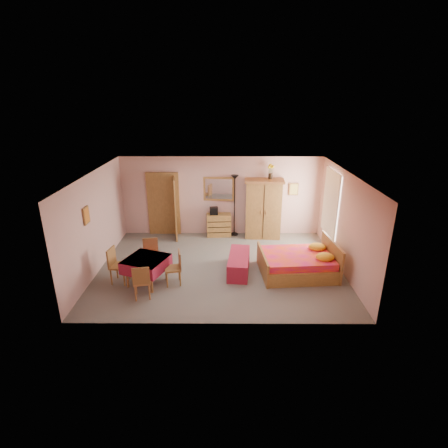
{
  "coord_description": "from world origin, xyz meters",
  "views": [
    {
      "loc": [
        0.15,
        -8.53,
        4.45
      ],
      "look_at": [
        0.1,
        0.3,
        1.15
      ],
      "focal_mm": 28.0,
      "sensor_mm": 36.0,
      "label": 1
    }
  ],
  "objects_px": {
    "bed": "(297,258)",
    "chair_east": "(173,268)",
    "chair_west": "(120,266)",
    "chest_of_drawers": "(219,225)",
    "chair_south": "(142,281)",
    "wall_mirror": "(219,189)",
    "floor_lamp": "(234,206)",
    "wardrobe": "(263,209)",
    "stereo": "(214,211)",
    "dining_table": "(147,271)",
    "sunflower_vase": "(271,171)",
    "bench": "(239,263)",
    "chair_north": "(151,256)"
  },
  "relations": [
    {
      "from": "bench",
      "to": "chair_east",
      "type": "bearing_deg",
      "value": -158.38
    },
    {
      "from": "stereo",
      "to": "chair_north",
      "type": "distance_m",
      "value": 2.95
    },
    {
      "from": "chest_of_drawers",
      "to": "dining_table",
      "type": "relative_size",
      "value": 0.85
    },
    {
      "from": "chair_west",
      "to": "bench",
      "type": "bearing_deg",
      "value": 108.99
    },
    {
      "from": "wall_mirror",
      "to": "bed",
      "type": "distance_m",
      "value": 3.67
    },
    {
      "from": "bench",
      "to": "chair_east",
      "type": "relative_size",
      "value": 1.63
    },
    {
      "from": "sunflower_vase",
      "to": "dining_table",
      "type": "bearing_deg",
      "value": -136.72
    },
    {
      "from": "bed",
      "to": "chair_east",
      "type": "height_order",
      "value": "bed"
    },
    {
      "from": "wall_mirror",
      "to": "dining_table",
      "type": "xyz_separation_m",
      "value": [
        -1.72,
        -3.35,
        -1.21
      ]
    },
    {
      "from": "stereo",
      "to": "floor_lamp",
      "type": "height_order",
      "value": "floor_lamp"
    },
    {
      "from": "sunflower_vase",
      "to": "chair_south",
      "type": "distance_m",
      "value": 5.33
    },
    {
      "from": "wall_mirror",
      "to": "chair_west",
      "type": "distance_m",
      "value": 4.22
    },
    {
      "from": "chair_south",
      "to": "chair_east",
      "type": "bearing_deg",
      "value": 33.28
    },
    {
      "from": "wardrobe",
      "to": "stereo",
      "type": "bearing_deg",
      "value": -179.41
    },
    {
      "from": "wall_mirror",
      "to": "chair_east",
      "type": "distance_m",
      "value": 3.7
    },
    {
      "from": "chair_west",
      "to": "chair_east",
      "type": "relative_size",
      "value": 1.06
    },
    {
      "from": "chair_west",
      "to": "bed",
      "type": "bearing_deg",
      "value": 104.21
    },
    {
      "from": "chest_of_drawers",
      "to": "dining_table",
      "type": "xyz_separation_m",
      "value": [
        -1.72,
        -3.14,
        -0.03
      ]
    },
    {
      "from": "floor_lamp",
      "to": "stereo",
      "type": "bearing_deg",
      "value": -171.47
    },
    {
      "from": "wardrobe",
      "to": "chair_west",
      "type": "height_order",
      "value": "wardrobe"
    },
    {
      "from": "floor_lamp",
      "to": "chair_east",
      "type": "bearing_deg",
      "value": -116.08
    },
    {
      "from": "chest_of_drawers",
      "to": "wall_mirror",
      "type": "distance_m",
      "value": 1.19
    },
    {
      "from": "chest_of_drawers",
      "to": "sunflower_vase",
      "type": "xyz_separation_m",
      "value": [
        1.63,
        0.02,
        1.79
      ]
    },
    {
      "from": "bed",
      "to": "chair_west",
      "type": "distance_m",
      "value": 4.53
    },
    {
      "from": "sunflower_vase",
      "to": "bench",
      "type": "xyz_separation_m",
      "value": [
        -1.05,
        -2.52,
        -1.93
      ]
    },
    {
      "from": "floor_lamp",
      "to": "chair_south",
      "type": "distance_m",
      "value": 4.48
    },
    {
      "from": "chest_of_drawers",
      "to": "chair_west",
      "type": "relative_size",
      "value": 0.87
    },
    {
      "from": "wall_mirror",
      "to": "bed",
      "type": "bearing_deg",
      "value": -49.3
    },
    {
      "from": "stereo",
      "to": "floor_lamp",
      "type": "xyz_separation_m",
      "value": [
        0.68,
        0.1,
        0.14
      ]
    },
    {
      "from": "chair_west",
      "to": "chest_of_drawers",
      "type": "bearing_deg",
      "value": 150.0
    },
    {
      "from": "wardrobe",
      "to": "chair_north",
      "type": "xyz_separation_m",
      "value": [
        -3.19,
        -2.37,
        -0.53
      ]
    },
    {
      "from": "bed",
      "to": "chair_south",
      "type": "height_order",
      "value": "bed"
    },
    {
      "from": "wall_mirror",
      "to": "chair_south",
      "type": "height_order",
      "value": "wall_mirror"
    },
    {
      "from": "wardrobe",
      "to": "dining_table",
      "type": "distance_m",
      "value": 4.44
    },
    {
      "from": "stereo",
      "to": "bed",
      "type": "relative_size",
      "value": 0.14
    },
    {
      "from": "floor_lamp",
      "to": "bench",
      "type": "bearing_deg",
      "value": -88.52
    },
    {
      "from": "floor_lamp",
      "to": "bed",
      "type": "bearing_deg",
      "value": -59.39
    },
    {
      "from": "bed",
      "to": "bench",
      "type": "xyz_separation_m",
      "value": [
        -1.51,
        0.09,
        -0.21
      ]
    },
    {
      "from": "wall_mirror",
      "to": "sunflower_vase",
      "type": "xyz_separation_m",
      "value": [
        1.63,
        -0.19,
        0.62
      ]
    },
    {
      "from": "stereo",
      "to": "chair_south",
      "type": "xyz_separation_m",
      "value": [
        -1.53,
        -3.75,
        -0.45
      ]
    },
    {
      "from": "floor_lamp",
      "to": "dining_table",
      "type": "distance_m",
      "value": 3.98
    },
    {
      "from": "chest_of_drawers",
      "to": "wardrobe",
      "type": "height_order",
      "value": "wardrobe"
    },
    {
      "from": "chair_south",
      "to": "chair_east",
      "type": "distance_m",
      "value": 0.87
    },
    {
      "from": "sunflower_vase",
      "to": "chair_east",
      "type": "xyz_separation_m",
      "value": [
        -2.71,
        -3.17,
        -1.74
      ]
    },
    {
      "from": "chair_west",
      "to": "dining_table",
      "type": "bearing_deg",
      "value": 92.92
    },
    {
      "from": "stereo",
      "to": "dining_table",
      "type": "height_order",
      "value": "stereo"
    },
    {
      "from": "bed",
      "to": "chair_east",
      "type": "bearing_deg",
      "value": -174.48
    },
    {
      "from": "stereo",
      "to": "floor_lamp",
      "type": "bearing_deg",
      "value": 8.53
    },
    {
      "from": "stereo",
      "to": "sunflower_vase",
      "type": "xyz_separation_m",
      "value": [
        1.8,
        0.04,
        1.29
      ]
    },
    {
      "from": "chest_of_drawers",
      "to": "sunflower_vase",
      "type": "distance_m",
      "value": 2.42
    }
  ]
}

